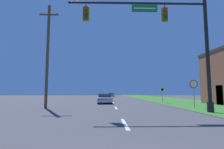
% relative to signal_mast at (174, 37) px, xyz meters
% --- Properties ---
extents(grass_verge_right, '(10.00, 110.00, 0.04)m').
position_rel_signal_mast_xyz_m(grass_verge_right, '(6.49, 19.84, -5.37)').
color(grass_verge_right, '#38752D').
rests_on(grass_verge_right, ground).
extents(road_center_line, '(0.16, 34.80, 0.01)m').
position_rel_signal_mast_xyz_m(road_center_line, '(-4.01, 11.84, -5.38)').
color(road_center_line, silver).
rests_on(road_center_line, ground).
extents(signal_mast, '(10.28, 0.47, 8.76)m').
position_rel_signal_mast_xyz_m(signal_mast, '(0.00, 0.00, 0.00)').
color(signal_mast, black).
rests_on(signal_mast, grass_verge_right).
extents(car_ahead, '(2.05, 4.38, 1.19)m').
position_rel_signal_mast_xyz_m(car_ahead, '(-5.18, 10.71, -4.78)').
color(car_ahead, black).
rests_on(car_ahead, ground).
extents(far_car, '(1.82, 4.58, 1.19)m').
position_rel_signal_mast_xyz_m(far_car, '(-3.59, 42.74, -4.78)').
color(far_car, black).
rests_on(far_car, ground).
extents(stop_sign, '(0.76, 0.07, 2.50)m').
position_rel_signal_mast_xyz_m(stop_sign, '(3.04, 3.52, -3.52)').
color(stop_sign, gray).
rests_on(stop_sign, grass_verge_right).
extents(route_sign_post, '(0.55, 0.06, 2.03)m').
position_rel_signal_mast_xyz_m(route_sign_post, '(2.31, 10.40, -3.86)').
color(route_sign_post, gray).
rests_on(route_sign_post, grass_verge_right).
extents(utility_pole_near, '(1.80, 0.26, 9.66)m').
position_rel_signal_mast_xyz_m(utility_pole_near, '(-10.36, 3.93, -0.40)').
color(utility_pole_near, brown).
rests_on(utility_pole_near, ground).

